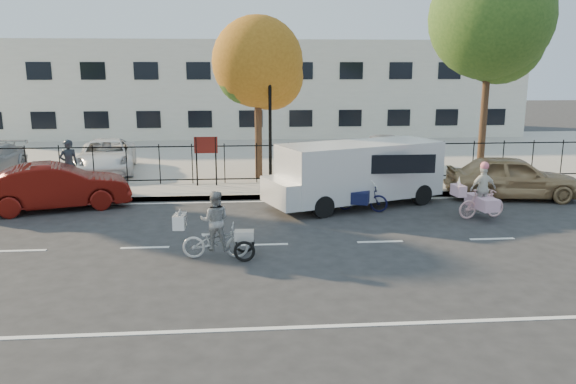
{
  "coord_description": "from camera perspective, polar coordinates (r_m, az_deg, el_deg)",
  "views": [
    {
      "loc": [
        -0.51,
        -13.66,
        4.44
      ],
      "look_at": [
        0.7,
        1.2,
        1.1
      ],
      "focal_mm": 35.0,
      "sensor_mm": 36.0,
      "label": 1
    }
  ],
  "objects": [
    {
      "name": "red_sedan",
      "position": [
        19.18,
        -22.48,
        0.51
      ],
      "size": [
        4.71,
        2.84,
        1.47
      ],
      "primitive_type": "imported",
      "rotation": [
        0.0,
        0.0,
        1.88
      ],
      "color": "#60100B",
      "rests_on": "ground"
    },
    {
      "name": "unicorn_bike",
      "position": [
        17.64,
        19.05,
        -0.54
      ],
      "size": [
        1.73,
        1.22,
        1.71
      ],
      "rotation": [
        0.0,
        0.0,
        1.73
      ],
      "color": "#FCC0C3",
      "rests_on": "ground"
    },
    {
      "name": "lamppost",
      "position": [
        20.53,
        -1.84,
        8.91
      ],
      "size": [
        0.36,
        0.36,
        4.33
      ],
      "color": "black",
      "rests_on": "sidewalk"
    },
    {
      "name": "bull_bike",
      "position": [
        17.67,
        7.46,
        0.21
      ],
      "size": [
        1.87,
        1.33,
        1.69
      ],
      "rotation": [
        0.0,
        0.0,
        1.22
      ],
      "color": "black",
      "rests_on": "ground"
    },
    {
      "name": "parking_lot",
      "position": [
        28.99,
        -3.6,
        3.94
      ],
      "size": [
        60.0,
        15.6,
        0.15
      ],
      "primitive_type": "cube",
      "color": "#A8A399",
      "rests_on": "ground"
    },
    {
      "name": "ground",
      "position": [
        14.37,
        -2.4,
        -5.38
      ],
      "size": [
        120.0,
        120.0,
        0.0
      ],
      "primitive_type": "plane",
      "color": "#333334"
    },
    {
      "name": "curb",
      "position": [
        19.22,
        -3.01,
        -0.52
      ],
      "size": [
        60.0,
        0.1,
        0.15
      ],
      "primitive_type": "cube",
      "color": "#A8A399",
      "rests_on": "ground"
    },
    {
      "name": "iron_fence",
      "position": [
        21.16,
        -3.21,
        2.98
      ],
      "size": [
        58.0,
        0.06,
        1.5
      ],
      "primitive_type": null,
      "color": "black",
      "rests_on": "sidewalk"
    },
    {
      "name": "lot_car_d",
      "position": [
        24.74,
        10.14,
        4.14
      ],
      "size": [
        1.91,
        4.32,
        1.45
      ],
      "primitive_type": "imported",
      "rotation": [
        0.0,
        0.0,
        0.05
      ],
      "color": "#ADAEB5",
      "rests_on": "parking_lot"
    },
    {
      "name": "building",
      "position": [
        38.69,
        -3.96,
        10.46
      ],
      "size": [
        34.0,
        10.0,
        6.0
      ],
      "primitive_type": "cube",
      "color": "silver",
      "rests_on": "ground"
    },
    {
      "name": "tree_mid",
      "position": [
        21.93,
        -2.73,
        12.63
      ],
      "size": [
        3.5,
        3.47,
        6.36
      ],
      "color": "#442D1D",
      "rests_on": "ground"
    },
    {
      "name": "zebra_trike",
      "position": [
        13.35,
        -7.39,
        -4.08
      ],
      "size": [
        1.9,
        0.73,
        1.63
      ],
      "rotation": [
        0.0,
        0.0,
        1.52
      ],
      "color": "silver",
      "rests_on": "ground"
    },
    {
      "name": "white_van",
      "position": [
        18.32,
        7.0,
        2.12
      ],
      "size": [
        6.25,
        3.72,
        2.05
      ],
      "rotation": [
        0.0,
        0.0,
        0.37
      ],
      "color": "white",
      "rests_on": "ground"
    },
    {
      "name": "lot_car_b",
      "position": [
        24.44,
        -17.96,
        3.5
      ],
      "size": [
        2.92,
        5.12,
        1.35
      ],
      "primitive_type": "imported",
      "rotation": [
        0.0,
        0.0,
        0.15
      ],
      "color": "white",
      "rests_on": "parking_lot"
    },
    {
      "name": "pedestrian",
      "position": [
        21.58,
        -21.36,
        2.67
      ],
      "size": [
        0.77,
        0.69,
        1.76
      ],
      "primitive_type": "imported",
      "rotation": [
        0.0,
        0.0,
        3.66
      ],
      "color": "black",
      "rests_on": "sidewalk"
    },
    {
      "name": "road_markings",
      "position": [
        14.37,
        -2.4,
        -5.36
      ],
      "size": [
        60.0,
        9.52,
        0.01
      ],
      "primitive_type": null,
      "color": "silver",
      "rests_on": "ground"
    },
    {
      "name": "tree_east",
      "position": [
        23.68,
        20.16,
        15.71
      ],
      "size": [
        4.69,
        4.69,
        8.6
      ],
      "color": "#442D1D",
      "rests_on": "ground"
    },
    {
      "name": "sidewalk",
      "position": [
        20.24,
        -3.1,
        0.15
      ],
      "size": [
        60.0,
        2.2,
        0.15
      ],
      "primitive_type": "cube",
      "color": "#A8A399",
      "rests_on": "ground"
    },
    {
      "name": "street_sign",
      "position": [
        20.72,
        -8.33,
        4.11
      ],
      "size": [
        0.85,
        0.06,
        1.8
      ],
      "color": "black",
      "rests_on": "sidewalk"
    },
    {
      "name": "gold_sedan",
      "position": [
        20.68,
        21.8,
        1.42
      ],
      "size": [
        4.58,
        2.38,
        1.49
      ],
      "primitive_type": "imported",
      "rotation": [
        0.0,
        0.0,
        1.42
      ],
      "color": "#A58559",
      "rests_on": "ground"
    }
  ]
}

